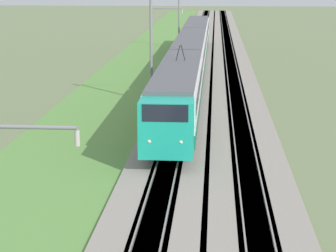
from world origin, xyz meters
name	(u,v)px	position (x,y,z in m)	size (l,w,h in m)	color
ballast_main	(188,87)	(50.00, 0.00, 0.15)	(240.00, 4.40, 0.30)	gray
ballast_adjacent	(234,88)	(50.00, -4.15, 0.15)	(240.00, 4.40, 0.30)	gray
track_main	(188,87)	(50.00, 0.00, 0.16)	(240.00, 1.57, 0.45)	#4C4238
track_adjacent	(234,88)	(50.00, -4.15, 0.16)	(240.00, 1.57, 0.45)	#4C4238
grass_verge	(127,87)	(50.00, 5.43, 0.06)	(240.00, 8.74, 0.12)	#5B8E42
passenger_train	(190,54)	(55.56, 0.00, 2.45)	(63.47, 2.87, 5.22)	#19A88E
catenary_mast_mid	(152,49)	(43.22, 2.53, 4.30)	(0.22, 2.56, 8.33)	slate
catenary_mast_far	(179,17)	(82.12, 2.53, 4.32)	(0.22, 2.56, 8.35)	slate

